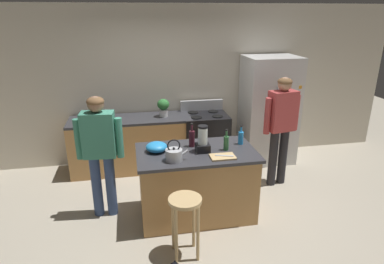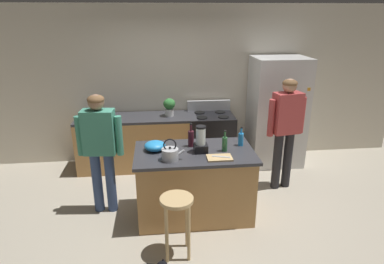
% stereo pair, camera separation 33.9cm
% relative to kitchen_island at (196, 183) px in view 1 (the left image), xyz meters
% --- Properties ---
extents(ground_plane, '(14.00, 14.00, 0.00)m').
position_rel_kitchen_island_xyz_m(ground_plane, '(0.00, 0.00, -0.46)').
color(ground_plane, '#B2A893').
extents(back_wall, '(8.00, 0.10, 2.70)m').
position_rel_kitchen_island_xyz_m(back_wall, '(0.00, 1.95, 0.89)').
color(back_wall, beige).
rests_on(back_wall, ground_plane).
extents(kitchen_island, '(1.50, 0.87, 0.91)m').
position_rel_kitchen_island_xyz_m(kitchen_island, '(0.00, 0.00, 0.00)').
color(kitchen_island, '#B7844C').
rests_on(kitchen_island, ground_plane).
extents(back_counter_run, '(2.00, 0.64, 0.91)m').
position_rel_kitchen_island_xyz_m(back_counter_run, '(-0.80, 1.55, -0.00)').
color(back_counter_run, '#B7844C').
rests_on(back_counter_run, ground_plane).
extents(refrigerator, '(0.90, 0.73, 1.87)m').
position_rel_kitchen_island_xyz_m(refrigerator, '(1.60, 1.50, 0.48)').
color(refrigerator, silver).
rests_on(refrigerator, ground_plane).
extents(stove_range, '(0.76, 0.65, 1.09)m').
position_rel_kitchen_island_xyz_m(stove_range, '(0.46, 1.52, 0.01)').
color(stove_range, black).
rests_on(stove_range, ground_plane).
extents(person_by_island_left, '(0.60, 0.26, 1.62)m').
position_rel_kitchen_island_xyz_m(person_by_island_left, '(-1.19, 0.22, 0.52)').
color(person_by_island_left, '#384C7A').
rests_on(person_by_island_left, ground_plane).
extents(person_by_sink_right, '(0.60, 0.29, 1.69)m').
position_rel_kitchen_island_xyz_m(person_by_sink_right, '(1.41, 0.59, 0.57)').
color(person_by_sink_right, '#26262B').
rests_on(person_by_sink_right, ground_plane).
extents(bar_stool, '(0.36, 0.36, 0.71)m').
position_rel_kitchen_island_xyz_m(bar_stool, '(-0.28, -0.77, 0.09)').
color(bar_stool, tan).
rests_on(bar_stool, ground_plane).
extents(potted_plant, '(0.20, 0.20, 0.30)m').
position_rel_kitchen_island_xyz_m(potted_plant, '(-0.25, 1.55, 0.63)').
color(potted_plant, silver).
rests_on(potted_plant, back_counter_run).
extents(blender_appliance, '(0.17, 0.17, 0.34)m').
position_rel_kitchen_island_xyz_m(blender_appliance, '(0.07, -0.02, 0.60)').
color(blender_appliance, black).
rests_on(blender_appliance, kitchen_island).
extents(bottle_wine, '(0.08, 0.08, 0.32)m').
position_rel_kitchen_island_xyz_m(bottle_wine, '(-0.03, 0.17, 0.57)').
color(bottle_wine, '#471923').
rests_on(bottle_wine, kitchen_island).
extents(bottle_olive_oil, '(0.07, 0.07, 0.28)m').
position_rel_kitchen_island_xyz_m(bottle_olive_oil, '(0.38, -0.03, 0.55)').
color(bottle_olive_oil, '#2D6638').
rests_on(bottle_olive_oil, kitchen_island).
extents(bottle_soda, '(0.07, 0.07, 0.26)m').
position_rel_kitchen_island_xyz_m(bottle_soda, '(0.62, 0.13, 0.55)').
color(bottle_soda, '#268CD8').
rests_on(bottle_soda, kitchen_island).
extents(mixing_bowl, '(0.27, 0.27, 0.12)m').
position_rel_kitchen_island_xyz_m(mixing_bowl, '(-0.49, 0.09, 0.51)').
color(mixing_bowl, '#268CD8').
rests_on(mixing_bowl, kitchen_island).
extents(tea_kettle, '(0.28, 0.20, 0.27)m').
position_rel_kitchen_island_xyz_m(tea_kettle, '(-0.31, -0.23, 0.53)').
color(tea_kettle, '#B7BABF').
rests_on(tea_kettle, kitchen_island).
extents(cutting_board, '(0.30, 0.20, 0.02)m').
position_rel_kitchen_island_xyz_m(cutting_board, '(0.27, -0.25, 0.46)').
color(cutting_board, tan).
rests_on(cutting_board, kitchen_island).
extents(chef_knife, '(0.22, 0.09, 0.01)m').
position_rel_kitchen_island_xyz_m(chef_knife, '(0.29, -0.25, 0.48)').
color(chef_knife, '#B7BABF').
rests_on(chef_knife, cutting_board).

